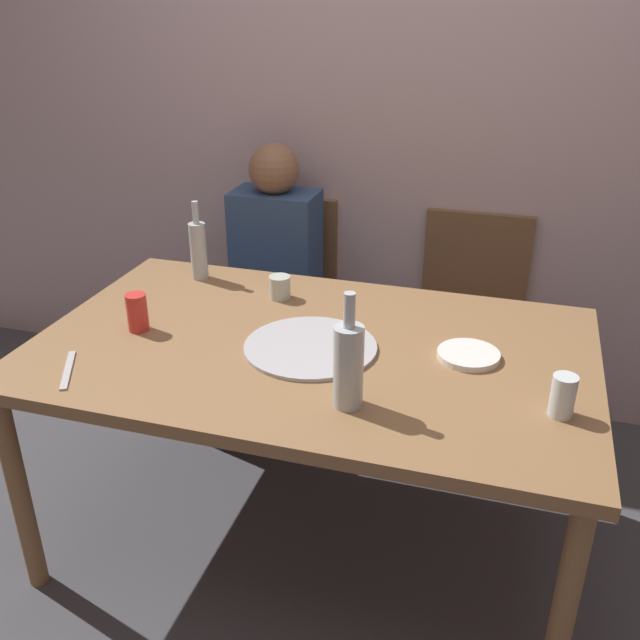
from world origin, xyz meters
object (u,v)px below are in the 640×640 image
Objects in this scene: dining_table at (312,363)px; table_knife at (68,370)px; wine_bottle at (348,364)px; tumbler_near at (280,287)px; guest_in_sweater at (269,273)px; tumbler_far at (563,396)px; pizza_tray at (310,347)px; soda_can at (137,312)px; chair_left at (282,287)px; plate_stack at (468,355)px; chair_right at (469,310)px; beer_bottle at (198,249)px.

dining_table is 0.72m from table_knife.
dining_table is 5.31× the size of wine_bottle.
guest_in_sweater is at bearing 115.13° from tumbler_near.
tumbler_far is at bearing -110.99° from table_knife.
pizza_tray is 0.92m from guest_in_sweater.
soda_can reaches higher than tumbler_far.
tumbler_near is at bearing 109.52° from chair_left.
pizza_tray is at bearing -170.26° from plate_stack.
pizza_tray is 0.45× the size of chair_right.
tumbler_far reaches higher than dining_table.
tumbler_near is (0.35, -0.09, -0.07)m from beer_bottle.
beer_bottle reaches higher than chair_left.
chair_right is (0.62, 0.62, -0.28)m from tumbler_near.
beer_bottle is 3.64× the size of tumbler_near.
table_knife is at bearing -172.77° from tumbler_far.
soda_can is at bearing 45.75° from chair_right.
chair_right reaches higher than plate_stack.
soda_can is (0.00, -0.45, -0.05)m from beer_bottle.
guest_in_sweater reaches higher than chair_left.
chair_left is (-0.43, 0.92, -0.17)m from dining_table.
tumbler_near is at bearing 115.13° from guest_in_sweater.
chair_right is at bearing -180.00° from chair_left.
pizza_tray is 2.19× the size of plate_stack.
soda_can is 0.14× the size of chair_left.
dining_table is 0.48m from plate_stack.
table_knife is (-0.62, -0.36, 0.07)m from dining_table.
chair_right is (-0.06, 0.87, -0.25)m from plate_stack.
wine_bottle is 0.82m from table_knife.
table_knife is at bearing -121.55° from tumbler_near.
guest_in_sweater is at bearing 81.48° from soda_can.
pizza_tray is 3.55× the size of tumbler_far.
wine_bottle is 0.55m from tumbler_far.
chair_right is (0.96, 0.99, -0.30)m from soda_can.
tumbler_near is at bearing -14.19° from beer_bottle.
chair_right is 0.77× the size of guest_in_sweater.
guest_in_sweater is (0.13, 0.83, -0.17)m from soda_can.
chair_left is 0.84m from chair_right.
plate_stack is 1.28m from chair_left.
tumbler_near reaches higher than dining_table.
chair_left is 1.00× the size of chair_right.
tumbler_near is 0.07× the size of guest_in_sweater.
soda_can is at bearing -173.62° from plate_stack.
plate_stack is (0.47, 0.05, 0.08)m from dining_table.
tumbler_near is at bearing -59.77° from table_knife.
soda_can reaches higher than pizza_tray.
soda_can is at bearing 174.49° from tumbler_far.
table_knife is at bearing -152.13° from pizza_tray.
plate_stack is (0.46, 0.08, 0.00)m from pizza_tray.
guest_in_sweater reaches higher than tumbler_near.
soda_can is at bearing 162.68° from wine_bottle.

